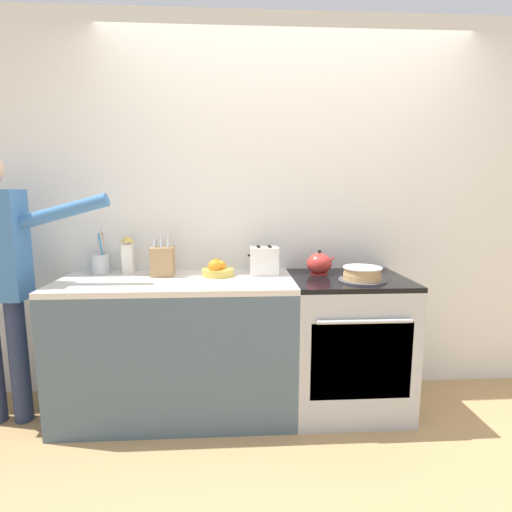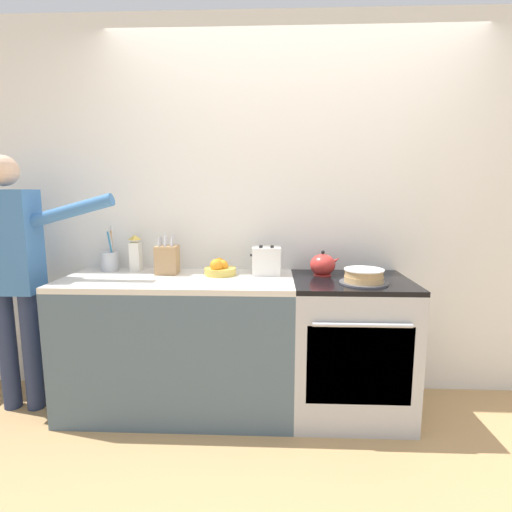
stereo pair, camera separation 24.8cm
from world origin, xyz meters
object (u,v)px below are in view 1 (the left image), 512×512
layer_cake (362,274)px  knife_block (163,261)px  tea_kettle (319,264)px  utensil_crock (100,263)px  toaster (264,261)px  milk_carton (128,256)px  stove_range (347,343)px  fruit_bowl (217,269)px

layer_cake → knife_block: (-1.25, 0.24, 0.06)m
tea_kettle → utensil_crock: (-1.47, 0.10, 0.00)m
knife_block → utensil_crock: 0.44m
layer_cake → toaster: toaster is taller
utensil_crock → milk_carton: utensil_crock is taller
stove_range → knife_block: (-1.20, 0.13, 0.54)m
layer_cake → milk_carton: bearing=167.5°
knife_block → toaster: (0.67, 0.01, -0.00)m
layer_cake → tea_kettle: tea_kettle is taller
knife_block → milk_carton: bearing=159.3°
tea_kettle → milk_carton: 1.29m
layer_cake → toaster: 0.64m
tea_kettle → stove_range: bearing=-36.9°
utensil_crock → toaster: utensil_crock is taller
stove_range → tea_kettle: bearing=143.1°
knife_block → milk_carton: (-0.25, 0.09, 0.02)m
stove_range → toaster: size_ratio=4.41×
knife_block → utensil_crock: utensil_crock is taller
fruit_bowl → milk_carton: milk_carton is taller
layer_cake → fruit_bowl: (-0.90, 0.21, 0.00)m
stove_range → tea_kettle: 0.55m
layer_cake → milk_carton: size_ratio=1.15×
toaster → milk_carton: milk_carton is taller
fruit_bowl → stove_range: bearing=-6.8°
fruit_bowl → milk_carton: bearing=168.7°
stove_range → fruit_bowl: fruit_bowl is taller
fruit_bowl → utensil_crock: bearing=171.3°
utensil_crock → toaster: size_ratio=1.58×
layer_cake → knife_block: 1.28m
tea_kettle → toaster: 0.37m
layer_cake → tea_kettle: 0.32m
layer_cake → fruit_bowl: bearing=166.8°
knife_block → fruit_bowl: size_ratio=1.31×
toaster → milk_carton: size_ratio=0.80×
tea_kettle → layer_cake: bearing=-47.6°
milk_carton → tea_kettle: bearing=-4.3°
knife_block → toaster: size_ratio=1.35×
layer_cake → tea_kettle: bearing=132.4°
toaster → tea_kettle: bearing=-1.4°
utensil_crock → knife_block: bearing=-12.1°
utensil_crock → milk_carton: 0.19m
fruit_bowl → toaster: bearing=6.3°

